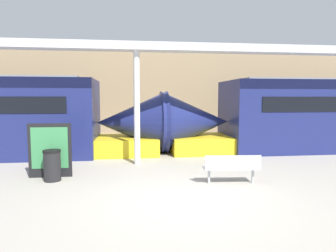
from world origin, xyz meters
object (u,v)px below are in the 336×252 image
at_px(poster_board, 50,150).
at_px(trash_bin, 52,165).
at_px(train_left, 328,117).
at_px(support_column_near, 137,108).
at_px(bench_near, 232,166).

bearing_deg(poster_board, trash_bin, -69.75).
height_order(train_left, trash_bin, train_left).
xyz_separation_m(train_left, support_column_near, (-8.79, -2.22, 0.48)).
distance_m(bench_near, trash_bin, 5.01).
bearing_deg(support_column_near, train_left, 14.19).
height_order(trash_bin, poster_board, poster_board).
bearing_deg(train_left, bench_near, -141.51).
bearing_deg(trash_bin, poster_board, 110.25).
xyz_separation_m(trash_bin, poster_board, (-0.15, 0.42, 0.36)).
bearing_deg(trash_bin, bench_near, -10.60).
distance_m(poster_board, support_column_near, 3.18).
relative_size(train_left, bench_near, 9.84).
bearing_deg(poster_board, support_column_near, 29.25).
bearing_deg(bench_near, train_left, 43.61).
relative_size(train_left, support_column_near, 3.87).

